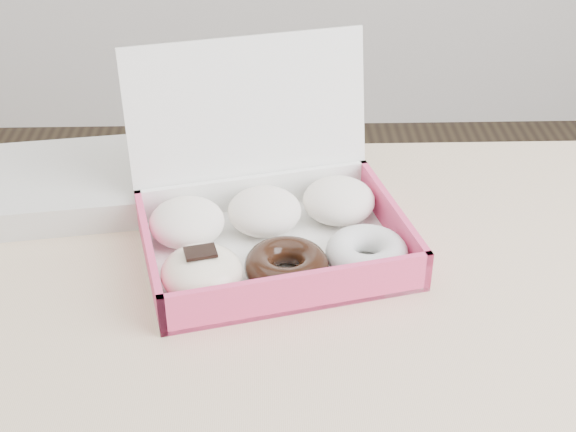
{
  "coord_description": "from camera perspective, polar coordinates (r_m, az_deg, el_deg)",
  "views": [
    {
      "loc": [
        0.12,
        -0.67,
        1.31
      ],
      "look_at": [
        0.14,
        0.11,
        0.81
      ],
      "focal_mm": 50.0,
      "sensor_mm": 36.0,
      "label": 1
    }
  ],
  "objects": [
    {
      "name": "table",
      "position": [
        0.93,
        -8.86,
        -10.91
      ],
      "size": [
        1.2,
        0.8,
        0.75
      ],
      "color": "#CEAF87",
      "rests_on": "ground"
    },
    {
      "name": "donut_box",
      "position": [
        0.96,
        -1.39,
        -0.56
      ],
      "size": [
        0.36,
        0.33,
        0.22
      ],
      "rotation": [
        0.0,
        0.0,
        0.23
      ],
      "color": "white",
      "rests_on": "table"
    },
    {
      "name": "newspapers",
      "position": [
        1.11,
        -16.96,
        2.03
      ],
      "size": [
        0.27,
        0.23,
        0.04
      ],
      "primitive_type": "cube",
      "rotation": [
        0.0,
        0.0,
        0.14
      ],
      "color": "white",
      "rests_on": "table"
    }
  ]
}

